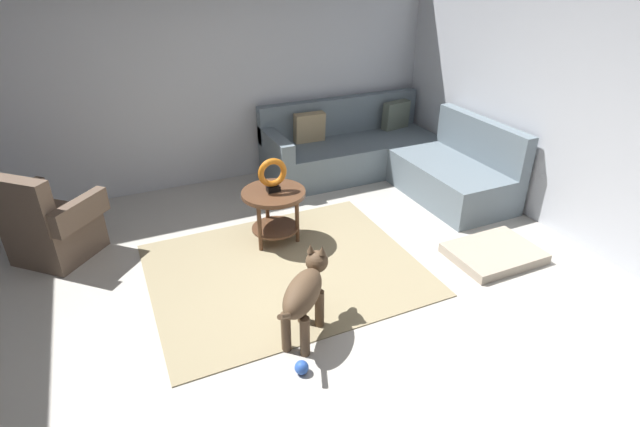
{
  "coord_description": "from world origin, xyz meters",
  "views": [
    {
      "loc": [
        -1.07,
        -2.7,
        2.49
      ],
      "look_at": [
        0.45,
        0.6,
        0.55
      ],
      "focal_mm": 27.38,
      "sensor_mm": 36.0,
      "label": 1
    }
  ],
  "objects_px": {
    "torus_sculpture": "(273,174)",
    "dog": "(305,292)",
    "side_table": "(274,203)",
    "armchair": "(49,227)",
    "dog_toy_ball": "(302,367)",
    "dog_bed_mat": "(494,253)",
    "sectional_couch": "(386,158)"
  },
  "relations": [
    {
      "from": "torus_sculpture",
      "to": "dog",
      "type": "height_order",
      "value": "torus_sculpture"
    },
    {
      "from": "torus_sculpture",
      "to": "dog_bed_mat",
      "type": "height_order",
      "value": "torus_sculpture"
    },
    {
      "from": "sectional_couch",
      "to": "armchair",
      "type": "bearing_deg",
      "value": -176.11
    },
    {
      "from": "dog_toy_ball",
      "to": "side_table",
      "type": "bearing_deg",
      "value": 75.65
    },
    {
      "from": "dog_bed_mat",
      "to": "dog",
      "type": "xyz_separation_m",
      "value": [
        -1.99,
        -0.22,
        0.33
      ]
    },
    {
      "from": "dog_bed_mat",
      "to": "dog_toy_ball",
      "type": "relative_size",
      "value": 8.33
    },
    {
      "from": "armchair",
      "to": "torus_sculpture",
      "type": "bearing_deg",
      "value": 26.25
    },
    {
      "from": "side_table",
      "to": "dog_toy_ball",
      "type": "relative_size",
      "value": 6.25
    },
    {
      "from": "dog",
      "to": "side_table",
      "type": "bearing_deg",
      "value": 122.78
    },
    {
      "from": "dog",
      "to": "dog_toy_ball",
      "type": "xyz_separation_m",
      "value": [
        -0.18,
        -0.34,
        -0.33
      ]
    },
    {
      "from": "dog_bed_mat",
      "to": "dog",
      "type": "height_order",
      "value": "dog"
    },
    {
      "from": "side_table",
      "to": "dog_toy_ball",
      "type": "xyz_separation_m",
      "value": [
        -0.43,
        -1.68,
        -0.37
      ]
    },
    {
      "from": "dog_toy_ball",
      "to": "dog",
      "type": "bearing_deg",
      "value": 62.83
    },
    {
      "from": "sectional_couch",
      "to": "dog_toy_ball",
      "type": "distance_m",
      "value": 3.32
    },
    {
      "from": "side_table",
      "to": "armchair",
      "type": "bearing_deg",
      "value": 163.47
    },
    {
      "from": "side_table",
      "to": "dog_bed_mat",
      "type": "relative_size",
      "value": 0.75
    },
    {
      "from": "side_table",
      "to": "dog",
      "type": "bearing_deg",
      "value": -100.73
    },
    {
      "from": "dog_bed_mat",
      "to": "dog",
      "type": "relative_size",
      "value": 1.23
    },
    {
      "from": "armchair",
      "to": "dog_bed_mat",
      "type": "xyz_separation_m",
      "value": [
        3.67,
        -1.69,
        -0.28
      ]
    },
    {
      "from": "sectional_couch",
      "to": "side_table",
      "type": "height_order",
      "value": "sectional_couch"
    },
    {
      "from": "dog_toy_ball",
      "to": "torus_sculpture",
      "type": "bearing_deg",
      "value": 75.65
    },
    {
      "from": "torus_sculpture",
      "to": "side_table",
      "type": "bearing_deg",
      "value": 90.0
    },
    {
      "from": "armchair",
      "to": "dog_bed_mat",
      "type": "distance_m",
      "value": 4.05
    },
    {
      "from": "armchair",
      "to": "dog_toy_ball",
      "type": "height_order",
      "value": "armchair"
    },
    {
      "from": "torus_sculpture",
      "to": "dog_bed_mat",
      "type": "distance_m",
      "value": 2.17
    },
    {
      "from": "side_table",
      "to": "dog",
      "type": "height_order",
      "value": "dog"
    },
    {
      "from": "side_table",
      "to": "dog",
      "type": "xyz_separation_m",
      "value": [
        -0.25,
        -1.33,
        -0.04
      ]
    },
    {
      "from": "dog",
      "to": "sectional_couch",
      "type": "bearing_deg",
      "value": 90.81
    },
    {
      "from": "sectional_couch",
      "to": "armchair",
      "type": "xyz_separation_m",
      "value": [
        -3.67,
        -0.25,
        0.03
      ]
    },
    {
      "from": "sectional_couch",
      "to": "dog",
      "type": "relative_size",
      "value": 3.46
    },
    {
      "from": "dog_bed_mat",
      "to": "dog_toy_ball",
      "type": "xyz_separation_m",
      "value": [
        -2.16,
        -0.56,
        0.0
      ]
    },
    {
      "from": "torus_sculpture",
      "to": "dog",
      "type": "bearing_deg",
      "value": -100.73
    }
  ]
}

